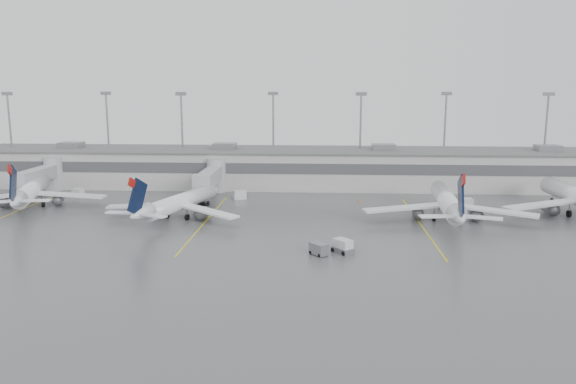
# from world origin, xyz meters

# --- Properties ---
(ground) EXTENTS (260.00, 260.00, 0.00)m
(ground) POSITION_xyz_m (0.00, 0.00, 0.00)
(ground) COLOR #57575A
(ground) RESTS_ON ground
(terminal) EXTENTS (152.00, 17.00, 9.45)m
(terminal) POSITION_xyz_m (-0.01, 57.98, 4.17)
(terminal) COLOR #ACABA6
(terminal) RESTS_ON ground
(light_masts) EXTENTS (142.40, 8.00, 20.60)m
(light_masts) POSITION_xyz_m (0.00, 63.75, 12.03)
(light_masts) COLOR gray
(light_masts) RESTS_ON ground
(jet_bridge_left) EXTENTS (4.00, 17.20, 7.00)m
(jet_bridge_left) POSITION_xyz_m (-55.50, 45.72, 3.87)
(jet_bridge_left) COLOR #9A9D9F
(jet_bridge_left) RESTS_ON ground
(jet_bridge_right) EXTENTS (4.00, 17.20, 7.00)m
(jet_bridge_right) POSITION_xyz_m (-20.50, 45.72, 3.87)
(jet_bridge_right) COLOR #9A9D9F
(jet_bridge_right) RESTS_ON ground
(stand_markings) EXTENTS (105.25, 40.00, 0.01)m
(stand_markings) POSITION_xyz_m (-0.00, 24.00, 0.01)
(stand_markings) COLOR yellow
(stand_markings) RESTS_ON ground
(jet_far_left) EXTENTS (25.89, 29.47, 9.82)m
(jet_far_left) POSITION_xyz_m (-51.76, 32.84, 3.05)
(jet_far_left) COLOR white
(jet_far_left) RESTS_ON ground
(jet_mid_left) EXTENTS (23.53, 26.78, 8.92)m
(jet_mid_left) POSITION_xyz_m (-22.43, 25.42, 2.77)
(jet_mid_left) COLOR white
(jet_mid_left) RESTS_ON ground
(jet_mid_right) EXTENTS (27.69, 31.15, 10.08)m
(jet_mid_right) POSITION_xyz_m (22.23, 26.43, 3.13)
(jet_mid_right) COLOR white
(jet_mid_right) RESTS_ON ground
(baggage_tug) EXTENTS (3.23, 3.35, 1.86)m
(baggage_tug) POSITION_xyz_m (4.40, 7.25, 0.73)
(baggage_tug) COLOR silver
(baggage_tug) RESTS_ON ground
(baggage_cart) EXTENTS (2.71, 2.82, 1.60)m
(baggage_cart) POSITION_xyz_m (1.20, 6.05, 0.84)
(baggage_cart) COLOR slate
(baggage_cart) RESTS_ON ground
(gse_uld_a) EXTENTS (2.56, 2.14, 1.55)m
(gse_uld_a) POSITION_xyz_m (-47.44, 43.07, 0.78)
(gse_uld_a) COLOR silver
(gse_uld_a) RESTS_ON ground
(gse_uld_b) EXTENTS (2.86, 2.45, 1.71)m
(gse_uld_b) POSITION_xyz_m (-14.58, 42.43, 0.86)
(gse_uld_b) COLOR silver
(gse_uld_b) RESTS_ON ground
(gse_uld_c) EXTENTS (2.72, 1.96, 1.81)m
(gse_uld_c) POSITION_xyz_m (27.64, 36.49, 0.91)
(gse_uld_c) COLOR silver
(gse_uld_c) RESTS_ON ground
(gse_loader) EXTENTS (2.21, 3.42, 2.10)m
(gse_loader) POSITION_xyz_m (-21.87, 47.97, 1.05)
(gse_loader) COLOR slate
(gse_loader) RESTS_ON ground
(cone_a) EXTENTS (0.48, 0.48, 0.76)m
(cone_a) POSITION_xyz_m (-53.20, 32.06, 0.38)
(cone_a) COLOR #E04F04
(cone_a) RESTS_ON ground
(cone_b) EXTENTS (0.47, 0.47, 0.75)m
(cone_b) POSITION_xyz_m (-20.51, 36.51, 0.37)
(cone_b) COLOR #E04F04
(cone_b) RESTS_ON ground
(cone_c) EXTENTS (0.38, 0.38, 0.60)m
(cone_c) POSITION_xyz_m (8.59, 41.21, 0.30)
(cone_c) COLOR #E04F04
(cone_c) RESTS_ON ground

